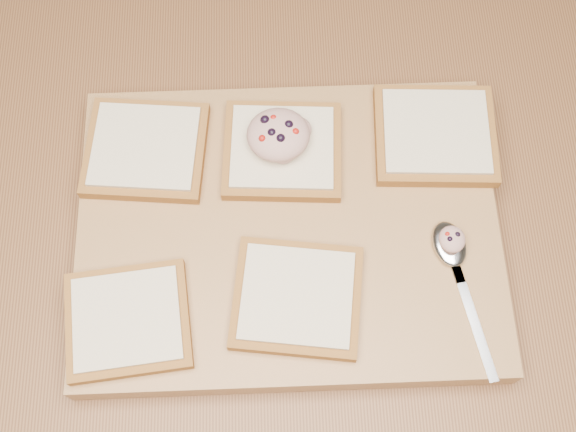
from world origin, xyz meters
name	(u,v)px	position (x,y,z in m)	size (l,w,h in m)	color
ground	(351,381)	(0.00, 0.00, 0.00)	(4.00, 4.00, 0.00)	#515459
island_counter	(373,333)	(0.00, 0.00, 0.45)	(2.00, 0.80, 0.90)	slate
cutting_board	(288,230)	(-0.14, 0.01, 0.92)	(0.44, 0.34, 0.04)	#AD7A4A
bread_far_left	(146,149)	(-0.29, 0.10, 0.94)	(0.14, 0.13, 0.02)	#9F5E29
bread_far_center	(282,150)	(-0.14, 0.09, 0.94)	(0.13, 0.12, 0.02)	#9F5E29
bread_far_right	(435,134)	(0.02, 0.10, 0.94)	(0.14, 0.13, 0.02)	#9F5E29
bread_near_left	(128,320)	(-0.30, -0.09, 0.94)	(0.13, 0.12, 0.02)	#9F5E29
bread_near_center	(297,297)	(-0.14, -0.08, 0.94)	(0.14, 0.13, 0.02)	#9F5E29
tuna_salad_dollop	(278,134)	(-0.15, 0.10, 0.97)	(0.07, 0.06, 0.03)	tan
spoon	(453,255)	(0.03, -0.04, 0.94)	(0.05, 0.17, 0.01)	silver
spoon_salad	(452,239)	(0.02, -0.02, 0.95)	(0.03, 0.03, 0.02)	tan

